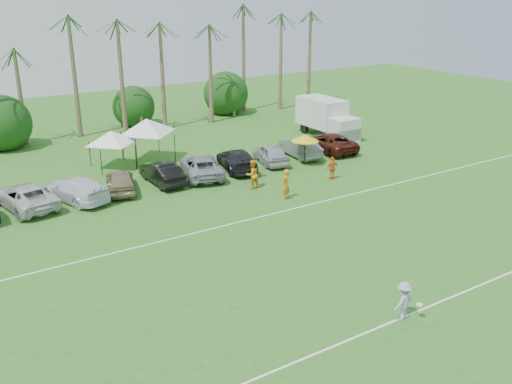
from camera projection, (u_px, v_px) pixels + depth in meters
ground at (393, 365)px, 20.04m from camera, size 120.00×120.00×0.00m
field_lines at (267, 274)px, 26.37m from camera, size 80.00×12.10×0.01m
palm_tree_4 at (18, 54)px, 45.53m from camera, size 2.40×2.40×8.90m
palm_tree_5 at (67, 40)px, 47.26m from camera, size 2.40×2.40×9.90m
palm_tree_6 at (113, 27)px, 49.00m from camera, size 2.40×2.40×10.90m
palm_tree_7 at (155, 16)px, 50.74m from camera, size 2.40×2.40×11.90m
palm_tree_8 at (206, 43)px, 54.16m from camera, size 2.40×2.40×8.90m
palm_tree_9 at (250, 31)px, 56.40m from camera, size 2.40×2.40×9.90m
palm_tree_10 at (291, 21)px, 58.65m from camera, size 2.40×2.40×10.90m
palm_tree_11 at (322, 11)px, 60.39m from camera, size 2.40×2.40×11.90m
bush_tree_1 at (0, 124)px, 47.24m from camera, size 4.00×4.00×4.00m
bush_tree_2 at (137, 108)px, 53.33m from camera, size 4.00×4.00×4.00m
bush_tree_3 at (229, 97)px, 58.41m from camera, size 4.00×4.00×4.00m
sideline_player_a at (286, 184)px, 35.41m from camera, size 0.83×0.72×1.94m
sideline_player_b at (252, 174)px, 37.28m from camera, size 0.97×0.78×1.93m
sideline_player_c at (332, 168)px, 39.10m from camera, size 0.97×0.47×1.60m
box_truck at (327, 117)px, 50.01m from camera, size 2.52×6.34×3.26m
canopy_tent_left at (110, 131)px, 40.95m from camera, size 3.97×3.97×3.22m
canopy_tent_right at (146, 119)px, 42.51m from camera, size 4.67×4.67×3.79m
market_umbrella at (305, 138)px, 41.72m from camera, size 2.10×2.10×2.33m
frisbee_player at (403, 301)px, 22.59m from camera, size 1.22×0.91×1.63m
parked_car_2 at (25, 196)px, 34.01m from camera, size 3.33×5.69×1.49m
parked_car_3 at (76, 189)px, 35.20m from camera, size 3.55×5.51×1.49m
parked_car_4 at (121, 181)px, 36.77m from camera, size 2.91×4.68×1.49m
parked_car_5 at (162, 173)px, 38.29m from camera, size 1.60×4.52×1.49m
parked_car_6 at (201, 166)px, 39.68m from camera, size 3.93×5.84×1.49m
parked_car_7 at (237, 160)px, 41.19m from camera, size 3.31×5.48×1.49m
parked_car_8 at (270, 154)px, 42.65m from camera, size 2.74×4.65×1.49m
parked_car_9 at (300, 147)px, 44.33m from camera, size 2.03×4.65×1.49m
parked_car_10 at (329, 142)px, 45.77m from camera, size 2.78×5.49×1.49m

